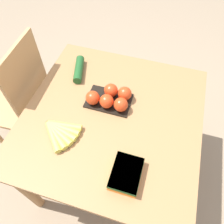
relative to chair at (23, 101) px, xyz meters
name	(u,v)px	position (x,y,z in m)	size (l,w,h in m)	color
ground_plane	(112,165)	(-0.08, -0.69, -0.50)	(12.00, 12.00, 0.00)	gray
dining_table	(112,125)	(-0.08, -0.69, 0.12)	(1.00, 0.98, 0.73)	#9E7044
chair	(23,101)	(0.00, 0.00, 0.00)	(0.44, 0.42, 0.99)	tan
banana_bunch	(60,132)	(-0.27, -0.47, 0.25)	(0.19, 0.20, 0.03)	brown
tomato_pack	(111,98)	(0.00, -0.66, 0.27)	(0.17, 0.25, 0.09)	black
carrot_bag	(126,174)	(-0.39, -0.85, 0.26)	(0.18, 0.13, 0.05)	orange
cucumber_near	(79,69)	(0.17, -0.39, 0.26)	(0.21, 0.11, 0.05)	#1E5123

